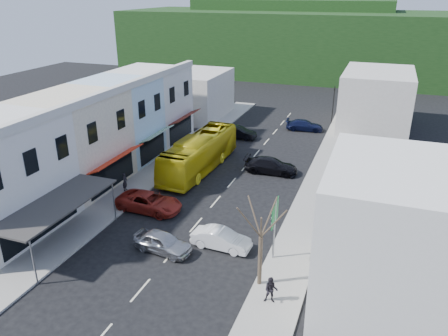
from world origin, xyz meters
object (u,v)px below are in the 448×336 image
pedestrian_left (125,181)px  street_tree (261,237)px  pedestrian_right (271,289)px  traffic_signal (333,105)px  car_white (221,239)px  bus (200,154)px  car_silver (162,242)px  car_red (149,202)px  direction_sign (274,231)px

pedestrian_left → street_tree: size_ratio=0.26×
pedestrian_right → traffic_signal: bearing=82.4°
car_white → street_tree: street_tree is taller
bus → pedestrian_right: bearing=-53.7°
car_silver → car_red: 6.03m
bus → street_tree: bearing=-53.9°
pedestrian_right → street_tree: 2.84m
pedestrian_right → traffic_signal: (-1.35, 36.38, 1.43)m
bus → traffic_signal: 22.27m
bus → car_white: (6.69, -12.07, -0.85)m
car_red → car_silver: bearing=-140.6°
car_silver → pedestrian_right: (7.98, -2.62, 0.30)m
bus → pedestrian_right: (11.21, -16.44, -0.55)m
street_tree → traffic_signal: bearing=90.5°
car_silver → pedestrian_left: bearing=53.4°
car_white → pedestrian_left: (-10.69, 5.31, 0.30)m
car_silver → direction_sign: size_ratio=1.05×
pedestrian_right → traffic_signal: 36.43m
car_white → street_tree: (3.49, -3.00, 2.57)m
bus → car_red: bus is taller
pedestrian_left → bus: bearing=-40.1°
car_silver → direction_sign: bearing=-69.5°
car_silver → pedestrian_left: size_ratio=2.59×
direction_sign → street_tree: 3.09m
pedestrian_left → car_silver: bearing=-143.8°
bus → direction_sign: bearing=-47.8°
car_silver → direction_sign: direction_sign is taller
pedestrian_left → traffic_signal: traffic_signal is taller
pedestrian_left → pedestrian_right: 18.03m
bus → car_white: bus is taller
bus → traffic_signal: (9.86, 19.94, 0.88)m
pedestrian_left → traffic_signal: bearing=-36.9°
street_tree → traffic_signal: size_ratio=1.35×
pedestrian_right → bus: bearing=114.6°
car_silver → street_tree: street_tree is taller
bus → car_silver: (3.23, -13.81, -0.85)m
pedestrian_left → pedestrian_right: bearing=-131.9°
car_red → direction_sign: (10.71, -3.19, 1.40)m
direction_sign → street_tree: size_ratio=0.64×
bus → pedestrian_right: size_ratio=6.82×
bus → pedestrian_left: bus is taller
car_silver → car_red: bearing=44.9°
pedestrian_right → street_tree: street_tree is taller
street_tree → traffic_signal: street_tree is taller
car_red → pedestrian_right: bearing=-120.4°
car_red → street_tree: bearing=-117.6°
car_white → pedestrian_right: bearing=-131.5°
pedestrian_left → car_white: bearing=-125.9°
car_white → bus: bearing=31.5°
pedestrian_left → traffic_signal: 30.12m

